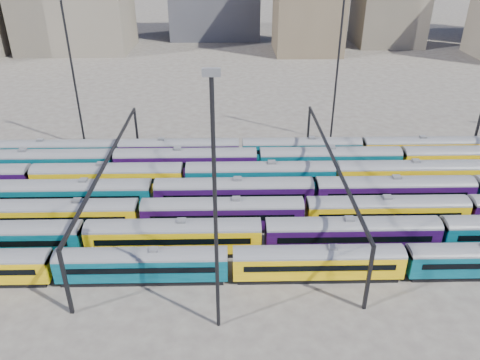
{
  "coord_description": "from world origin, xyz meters",
  "views": [
    {
      "loc": [
        -3.6,
        -56.18,
        34.48
      ],
      "look_at": [
        -2.35,
        2.89,
        3.0
      ],
      "focal_mm": 35.0,
      "sensor_mm": 36.0,
      "label": 1
    }
  ],
  "objects_px": {
    "rake_2": "(223,211)",
    "mast_2": "(215,204)",
    "rake_0": "(405,258)",
    "rake_1": "(352,231)"
  },
  "relations": [
    {
      "from": "rake_1",
      "to": "mast_2",
      "type": "bearing_deg",
      "value": -142.79
    },
    {
      "from": "rake_0",
      "to": "mast_2",
      "type": "relative_size",
      "value": 4.52
    },
    {
      "from": "rake_0",
      "to": "mast_2",
      "type": "distance_m",
      "value": 24.59
    },
    {
      "from": "rake_0",
      "to": "rake_1",
      "type": "distance_m",
      "value": 6.93
    },
    {
      "from": "rake_0",
      "to": "rake_2",
      "type": "bearing_deg",
      "value": 153.83
    },
    {
      "from": "rake_2",
      "to": "mast_2",
      "type": "distance_m",
      "value": 20.38
    },
    {
      "from": "rake_1",
      "to": "rake_2",
      "type": "xyz_separation_m",
      "value": [
        -15.56,
        5.0,
        -0.01
      ]
    },
    {
      "from": "rake_2",
      "to": "mast_2",
      "type": "relative_size",
      "value": 4.13
    },
    {
      "from": "rake_0",
      "to": "mast_2",
      "type": "height_order",
      "value": "mast_2"
    },
    {
      "from": "mast_2",
      "to": "rake_2",
      "type": "bearing_deg",
      "value": 89.2
    }
  ]
}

